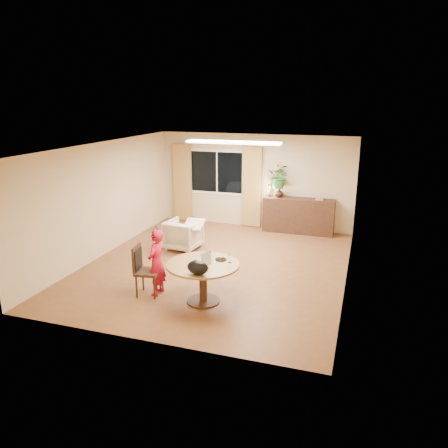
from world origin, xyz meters
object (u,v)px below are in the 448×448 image
Objects in this scene: child at (157,262)px; sideboard at (298,216)px; armchair at (183,235)px; dining_chair at (148,271)px; dining_table at (203,272)px.

child reaches higher than sideboard.
sideboard is (2.44, 2.21, 0.11)m from armchair.
child is (0.15, 0.08, 0.15)m from dining_chair.
child is 5.07m from sideboard.
armchair is 0.42× the size of sideboard.
dining_chair reaches higher than armchair.
dining_chair reaches higher than dining_table.
dining_table is at bearing -6.21° from dining_chair.
sideboard reaches higher than armchair.
sideboard is at bearing 159.69° from child.
dining_table is 2.95m from armchair.
dining_chair is 5.20m from sideboard.
dining_table is 4.85m from sideboard.
dining_chair is 2.61m from armchair.
dining_table is 1.03× the size of child.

